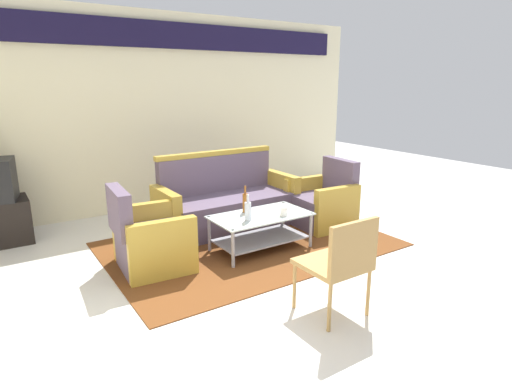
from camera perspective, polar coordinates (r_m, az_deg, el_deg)
ground_plane at (r=4.34m, az=6.27°, el=-10.61°), size 14.00×14.00×0.00m
wall_back at (r=6.57m, az=-10.85°, el=11.16°), size 6.52×0.19×2.80m
rug at (r=4.99m, az=-0.88°, el=-6.98°), size 3.17×2.13×0.01m
couch at (r=5.47m, az=-3.97°, el=-1.61°), size 1.80×0.75×0.96m
armchair_left at (r=4.43m, az=-14.02°, el=-6.38°), size 0.75×0.81×0.85m
armchair_right at (r=5.62m, az=8.92°, el=-1.61°), size 0.74×0.80×0.85m
coffee_table at (r=4.76m, az=0.63°, el=-4.66°), size 1.10×0.60×0.40m
bottle_clear at (r=4.49m, az=-1.09°, el=-2.52°), size 0.07×0.07×0.28m
bottle_brown at (r=4.77m, az=-1.44°, el=-1.39°), size 0.06×0.06×0.31m
cup at (r=4.67m, az=3.73°, el=-2.61°), size 0.08×0.08×0.10m
wicker_chair at (r=3.42m, az=11.26°, el=-8.84°), size 0.48×0.48×0.84m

